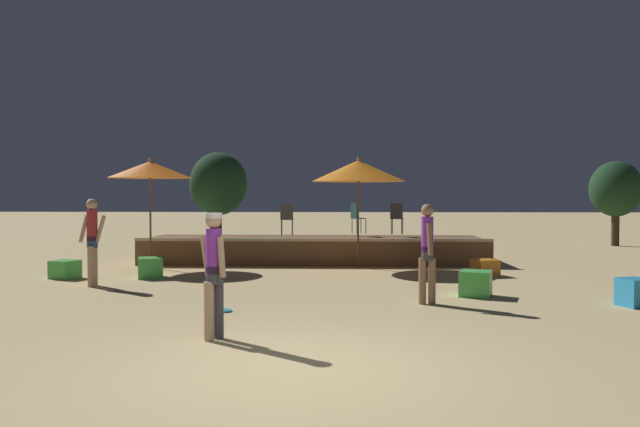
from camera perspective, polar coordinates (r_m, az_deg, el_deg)
ground_plane at (r=7.01m, az=-2.44°, el=-13.97°), size 120.00×120.00×0.00m
wooden_deck at (r=17.73m, az=-0.50°, el=-3.31°), size 9.45×2.68×0.74m
patio_umbrella_0 at (r=16.58m, az=-15.28°, el=3.88°), size 2.12×2.12×2.83m
patio_umbrella_1 at (r=16.10m, az=3.51°, el=3.90°), size 2.43×2.43×2.86m
cube_seat_0 at (r=14.74m, az=-15.22°, el=-4.80°), size 0.67×0.67×0.46m
cube_seat_1 at (r=11.90m, az=26.83°, el=-6.46°), size 0.58×0.58×0.48m
cube_seat_2 at (r=15.27m, az=-22.29°, el=-4.75°), size 0.67×0.67×0.41m
cube_seat_3 at (r=15.08m, az=14.86°, el=-4.81°), size 0.64×0.64×0.38m
cube_seat_4 at (r=12.05m, az=14.04°, el=-6.23°), size 0.70×0.70×0.47m
person_0 at (r=10.94m, az=9.78°, el=-3.27°), size 0.30×0.51×1.74m
person_1 at (r=8.27m, az=-9.70°, el=-5.02°), size 0.42×0.37×1.66m
person_2 at (r=13.70m, az=-20.10°, el=-2.11°), size 0.59×0.31×1.81m
bistro_chair_0 at (r=18.39m, az=3.33°, el=-0.15°), size 0.46×0.46×0.90m
bistro_chair_1 at (r=17.53m, az=-3.05°, el=-0.24°), size 0.40×0.40×0.90m
bistro_chair_2 at (r=18.22m, az=7.03°, el=-0.18°), size 0.41×0.42×0.90m
frisbee_disc at (r=10.33m, az=-8.75°, el=-8.76°), size 0.24×0.24×0.03m
background_tree_0 at (r=25.39m, az=25.43°, el=2.01°), size 1.86×1.86×3.13m
background_tree_1 at (r=28.35m, az=-9.27°, el=2.68°), size 2.56×2.56×3.79m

